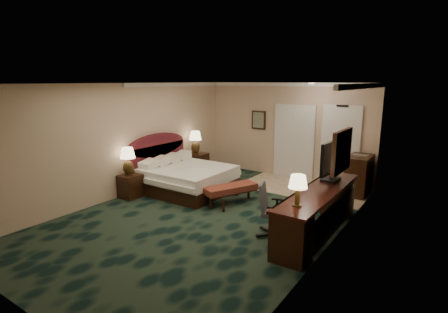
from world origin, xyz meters
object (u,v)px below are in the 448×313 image
Objects in this scene: nightstand_far at (197,164)px; lamp_near at (128,162)px; nightstand_near at (131,186)px; bed_bench at (231,194)px; bed at (188,179)px; lamp_far at (195,143)px; desk at (318,212)px; tv at (332,161)px; desk_chair at (275,210)px; minibar at (359,175)px.

lamp_near reaches higher than nightstand_far.
bed_bench is at bearing 23.96° from nightstand_near.
lamp_far reaches higher than bed.
nightstand_far is 4.80m from desk.
lamp_far is (0.05, 2.42, 0.71)m from nightstand_near.
tv reaches higher than desk_chair.
bed is at bearing 142.20° from desk_chair.
nightstand_far is 0.64× the size of tv.
minibar is (0.64, 3.32, -0.00)m from desk_chair.
lamp_near is (-0.85, -1.17, 0.58)m from bed.
nightstand_near is 0.54× the size of tv.
desk_chair is (1.60, -0.99, 0.27)m from bed_bench.
desk is (3.58, -0.61, 0.11)m from bed.
desk is (4.43, 0.52, 0.14)m from nightstand_near.
nightstand_far is at bearing 156.06° from desk.
desk_chair is at bearing -0.15° from nightstand_near.
desk is (4.39, -1.95, 0.09)m from nightstand_far.
nightstand_near is 2.47m from nightstand_far.
lamp_near is 2.47m from lamp_far.
bed_bench is at bearing -6.01° from bed.
bed_bench is at bearing -34.21° from nightstand_far.
desk_chair is (-0.61, -0.53, 0.07)m from desk.
desk is at bearing -9.68° from bed.
nightstand_far is 4.50m from minibar.
desk_chair is at bearing -33.25° from nightstand_far.
nightstand_near is at bearing -91.12° from lamp_far.
desk_chair is at bearing -139.10° from desk.
desk_chair is at bearing -111.72° from tv.
desk_chair is at bearing -32.80° from lamp_far.
bed is 2.04× the size of minibar.
lamp_far is at bearing 121.77° from bed.
bed is 1.56m from lamp_near.
bed_bench is 1.23× the size of tv.
lamp_near is 0.66× the size of tv.
lamp_far is at bearing 156.54° from desk.
tv is (4.40, 1.23, 0.96)m from nightstand_near.
desk is at bearing -90.56° from minibar.
desk is (4.38, -1.90, -0.57)m from lamp_far.
nightstand_near is 0.57× the size of minibar.
nightstand_far is 0.67× the size of desk_chair.
lamp_near is 4.59m from tv.
bed_bench is 2.27m from desk.
minibar is (4.46, 3.35, -0.40)m from lamp_near.
desk_chair reaches higher than desk.
minibar is at bearing 10.75° from nightstand_far.
bed is at bearing -58.23° from lamp_far.
desk_chair is at bearing -100.89° from minibar.
nightstand_near is 0.82× the size of lamp_far.
nightstand_near is 0.19× the size of desk.
tv is 1.05× the size of desk_chair.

